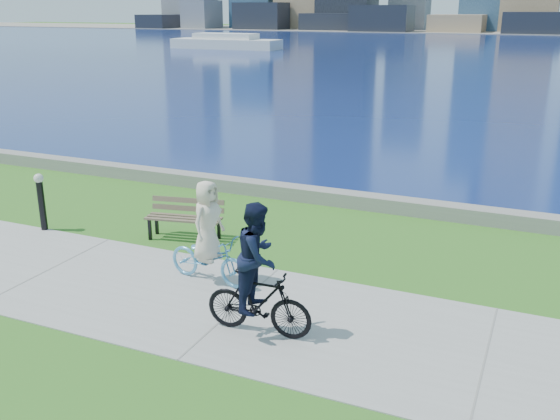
# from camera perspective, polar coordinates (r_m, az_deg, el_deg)

# --- Properties ---
(ground) EXTENTS (320.00, 320.00, 0.00)m
(ground) POSITION_cam_1_polar(r_m,az_deg,el_deg) (10.54, -4.14, -9.03)
(ground) COLOR #2A6219
(ground) RESTS_ON ground
(concrete_path) EXTENTS (80.00, 3.50, 0.02)m
(concrete_path) POSITION_cam_1_polar(r_m,az_deg,el_deg) (10.54, -4.14, -8.98)
(concrete_path) COLOR #969591
(concrete_path) RESTS_ON ground
(seawall) EXTENTS (90.00, 0.50, 0.35)m
(seawall) POSITION_cam_1_polar(r_m,az_deg,el_deg) (15.82, 6.34, 0.99)
(seawall) COLOR slate
(seawall) RESTS_ON ground
(bay_water) EXTENTS (320.00, 131.00, 0.01)m
(bay_water) POSITION_cam_1_polar(r_m,az_deg,el_deg) (80.53, 21.16, 13.50)
(bay_water) COLOR navy
(bay_water) RESTS_ON ground
(far_shore) EXTENTS (320.00, 30.00, 0.12)m
(far_shore) POSITION_cam_1_polar(r_m,az_deg,el_deg) (138.41, 22.70, 14.79)
(far_shore) COLOR gray
(far_shore) RESTS_ON ground
(ferry_near) EXTENTS (13.32, 3.80, 1.81)m
(ferry_near) POSITION_cam_1_polar(r_m,az_deg,el_deg) (77.42, -4.97, 15.02)
(ferry_near) COLOR silver
(ferry_near) RESTS_ON ground
(park_bench) EXTENTS (1.72, 0.88, 0.85)m
(park_bench) POSITION_cam_1_polar(r_m,az_deg,el_deg) (13.59, -8.66, -0.47)
(park_bench) COLOR black
(park_bench) RESTS_ON ground
(bollard_lamp) EXTENTS (0.21, 0.21, 1.32)m
(bollard_lamp) POSITION_cam_1_polar(r_m,az_deg,el_deg) (14.81, -21.01, 1.01)
(bollard_lamp) COLOR black
(bollard_lamp) RESTS_ON ground
(cyclist_woman) EXTENTS (0.79, 1.74, 1.90)m
(cyclist_woman) POSITION_cam_1_polar(r_m,az_deg,el_deg) (11.28, -6.56, -3.19)
(cyclist_woman) COLOR #58A5D6
(cyclist_woman) RESTS_ON ground
(cyclist_man) EXTENTS (0.67, 1.72, 2.10)m
(cyclist_man) POSITION_cam_1_polar(r_m,az_deg,el_deg) (9.38, -2.00, -6.43)
(cyclist_man) COLOR black
(cyclist_man) RESTS_ON ground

